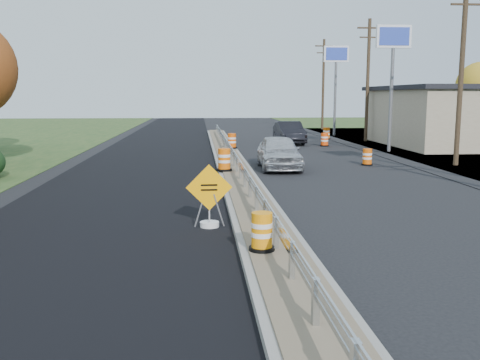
{
  "coord_description": "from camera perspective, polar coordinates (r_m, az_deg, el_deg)",
  "views": [
    {
      "loc": [
        -1.68,
        -17.33,
        3.55
      ],
      "look_at": [
        -0.48,
        -1.84,
        1.1
      ],
      "focal_mm": 40.0,
      "sensor_mm": 36.0,
      "label": 1
    }
  ],
  "objects": [
    {
      "name": "barrel_median_far",
      "position": [
        34.14,
        -0.87,
        4.16
      ],
      "size": [
        0.65,
        0.65,
        0.96
      ],
      "color": "black",
      "rests_on": "median"
    },
    {
      "name": "barrel_shoulder_far",
      "position": [
        44.88,
        9.21,
        4.91
      ],
      "size": [
        0.67,
        0.67,
        0.98
      ],
      "color": "black",
      "rests_on": "ground"
    },
    {
      "name": "barrel_shoulder_near",
      "position": [
        28.37,
        13.42,
        2.36
      ],
      "size": [
        0.58,
        0.58,
        0.85
      ],
      "color": "black",
      "rests_on": "ground"
    },
    {
      "name": "tree_far_yellow",
      "position": [
        58.32,
        24.22,
        9.16
      ],
      "size": [
        4.62,
        4.62,
        6.86
      ],
      "color": "#473523",
      "rests_on": "ground"
    },
    {
      "name": "pylon_sign_north",
      "position": [
        48.96,
        10.21,
        12.25
      ],
      "size": [
        2.2,
        0.3,
        7.9
      ],
      "color": "slate",
      "rests_on": "ground"
    },
    {
      "name": "guardrail",
      "position": [
        26.53,
        -0.79,
        2.85
      ],
      "size": [
        0.1,
        46.15,
        0.72
      ],
      "color": "silver",
      "rests_on": "median"
    },
    {
      "name": "median",
      "position": [
        25.61,
        -0.64,
        1.24
      ],
      "size": [
        1.6,
        55.0,
        0.23
      ],
      "color": "gray",
      "rests_on": "ground"
    },
    {
      "name": "utility_pole_nmid",
      "position": [
        43.4,
        13.47,
        10.55
      ],
      "size": [
        1.9,
        0.26,
        9.4
      ],
      "color": "#473523",
      "rests_on": "ground"
    },
    {
      "name": "milled_overlay",
      "position": [
        27.69,
        -10.04,
        1.47
      ],
      "size": [
        7.2,
        120.0,
        0.01
      ],
      "primitive_type": "cube",
      "color": "black",
      "rests_on": "ground"
    },
    {
      "name": "caution_sign",
      "position": [
        14.58,
        -3.29,
        -3.36
      ],
      "size": [
        1.26,
        0.52,
        1.73
      ],
      "rotation": [
        0.0,
        0.0,
        0.03
      ],
      "color": "white",
      "rests_on": "ground"
    },
    {
      "name": "pylon_sign_mid",
      "position": [
        35.6,
        16.02,
        13.34
      ],
      "size": [
        2.2,
        0.3,
        7.9
      ],
      "color": "slate",
      "rests_on": "ground"
    },
    {
      "name": "car_dark_mid",
      "position": [
        40.44,
        5.27,
        5.07
      ],
      "size": [
        1.83,
        5.06,
        1.66
      ],
      "primitive_type": "imported",
      "rotation": [
        0.0,
        0.0,
        0.01
      ],
      "color": "black",
      "rests_on": "ground"
    },
    {
      "name": "ground",
      "position": [
        17.77,
        1.08,
        -2.57
      ],
      "size": [
        140.0,
        140.0,
        0.0
      ],
      "primitive_type": "plane",
      "color": "black",
      "rests_on": "ground"
    },
    {
      "name": "barrel_shoulder_mid",
      "position": [
        38.6,
        9.0,
        4.24
      ],
      "size": [
        0.64,
        0.64,
        0.94
      ],
      "color": "black",
      "rests_on": "ground"
    },
    {
      "name": "barrel_median_mid",
      "position": [
        23.9,
        -1.7,
        2.13
      ],
      "size": [
        0.68,
        0.68,
        1.0
      ],
      "color": "black",
      "rests_on": "median"
    },
    {
      "name": "utility_pole_north",
      "position": [
        57.86,
        8.87,
        10.23
      ],
      "size": [
        1.9,
        0.26,
        9.4
      ],
      "color": "#473523",
      "rests_on": "ground"
    },
    {
      "name": "utility_pole_smid",
      "position": [
        29.47,
        22.56,
        10.98
      ],
      "size": [
        1.9,
        0.26,
        9.4
      ],
      "color": "#473523",
      "rests_on": "ground"
    },
    {
      "name": "barrel_median_near",
      "position": [
        11.62,
        2.35,
        -5.59
      ],
      "size": [
        0.57,
        0.57,
        0.84
      ],
      "color": "black",
      "rests_on": "median"
    },
    {
      "name": "car_silver",
      "position": [
        26.35,
        4.18,
        2.99
      ],
      "size": [
        2.06,
        4.87,
        1.64
      ],
      "primitive_type": "imported",
      "rotation": [
        0.0,
        0.0,
        -0.03
      ],
      "color": "silver",
      "rests_on": "ground"
    }
  ]
}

